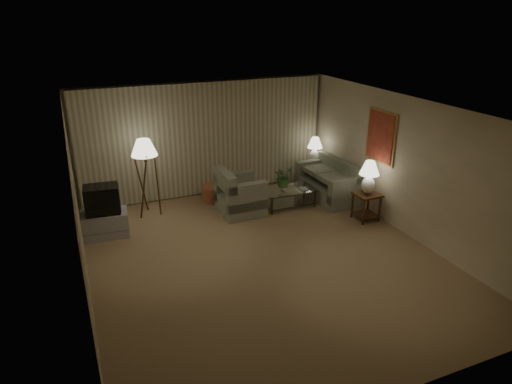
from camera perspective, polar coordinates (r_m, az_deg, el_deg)
ground at (r=8.38m, az=1.03°, el=-8.19°), size 7.00×7.00×0.00m
room_shell at (r=8.99m, az=-2.65°, el=6.07°), size 6.04×7.02×2.72m
sofa at (r=10.89m, az=8.87°, el=1.02°), size 1.69×0.93×0.72m
armchair at (r=9.98m, az=-1.95°, el=-0.46°), size 0.98×0.93×0.80m
side_table_near at (r=9.93m, az=13.64°, el=-1.20°), size 0.51×0.51×0.60m
side_table_far at (r=11.68m, az=7.23°, el=2.78°), size 0.52×0.44×0.60m
table_lamp_near at (r=9.71m, az=13.96°, el=2.13°), size 0.41×0.41×0.71m
table_lamp_far at (r=11.50m, az=7.37°, el=5.51°), size 0.38×0.38×0.65m
coffee_table at (r=10.35m, az=4.12°, el=-0.39°), size 1.21×0.66×0.41m
tv_cabinet at (r=9.51m, az=-18.33°, el=-3.82°), size 0.98×0.71×0.50m
crt_tv at (r=9.31m, az=-18.72°, el=-0.90°), size 0.72×0.57×0.55m
floor_lamp at (r=9.99m, az=-13.52°, el=1.94°), size 0.55×0.55×1.70m
ottoman at (r=10.74m, az=-5.28°, el=-0.14°), size 0.69×0.69×0.37m
vase at (r=10.21m, az=3.40°, el=0.61°), size 0.18×0.18×0.16m
flowers at (r=10.10m, az=3.44°, el=2.30°), size 0.51×0.47×0.48m
book at (r=10.33m, az=5.63°, el=0.36°), size 0.18×0.23×0.02m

